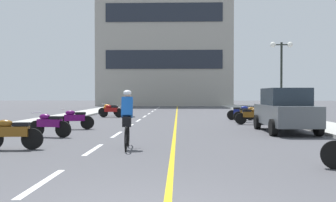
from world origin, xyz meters
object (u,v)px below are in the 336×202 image
(motorcycle_8, at_px, (110,109))
(cyclist_rider, at_px, (127,118))
(parked_car_near, at_px, (285,110))
(motorcycle_2, at_px, (49,124))
(motorcycle_6, at_px, (241,112))
(motorcycle_5, at_px, (248,114))
(motorcycle_1, at_px, (12,133))
(motorcycle_4, at_px, (252,115))
(street_lamp_mid, at_px, (281,62))
(motorcycle_3, at_px, (75,119))
(motorcycle_7, at_px, (111,110))

(motorcycle_8, bearing_deg, cyclist_rider, -77.91)
(parked_car_near, relative_size, motorcycle_2, 2.51)
(parked_car_near, height_order, motorcycle_2, parked_car_near)
(motorcycle_6, bearing_deg, cyclist_rider, -113.38)
(motorcycle_2, distance_m, motorcycle_5, 11.68)
(motorcycle_1, relative_size, motorcycle_8, 1.00)
(motorcycle_4, bearing_deg, motorcycle_6, 89.57)
(parked_car_near, height_order, motorcycle_6, parked_car_near)
(motorcycle_4, relative_size, motorcycle_6, 1.01)
(street_lamp_mid, xyz_separation_m, motorcycle_1, (-11.32, -14.00, -3.20))
(street_lamp_mid, distance_m, motorcycle_5, 5.16)
(cyclist_rider, bearing_deg, motorcycle_3, 118.21)
(motorcycle_6, relative_size, motorcycle_7, 1.00)
(motorcycle_4, relative_size, motorcycle_7, 1.01)
(motorcycle_5, height_order, motorcycle_7, same)
(motorcycle_3, xyz_separation_m, motorcycle_5, (8.59, 4.76, 0.00))
(motorcycle_1, xyz_separation_m, motorcycle_5, (8.65, 10.96, 0.00))
(motorcycle_1, bearing_deg, motorcycle_2, 90.28)
(motorcycle_3, relative_size, motorcycle_5, 1.00)
(street_lamp_mid, xyz_separation_m, parked_car_near, (-2.23, -8.84, -2.76))
(parked_car_near, bearing_deg, motorcycle_4, 98.54)
(street_lamp_mid, distance_m, motorcycle_8, 12.40)
(motorcycle_8, height_order, cyclist_rider, cyclist_rider)
(motorcycle_8, bearing_deg, motorcycle_1, -88.92)
(motorcycle_4, bearing_deg, parked_car_near, -81.46)
(motorcycle_4, xyz_separation_m, motorcycle_5, (0.16, 1.80, 0.00))
(motorcycle_4, xyz_separation_m, cyclist_rider, (-5.27, -8.86, 0.41))
(motorcycle_2, bearing_deg, motorcycle_7, 89.36)
(motorcycle_3, bearing_deg, street_lamp_mid, 34.71)
(motorcycle_6, relative_size, cyclist_rider, 0.96)
(motorcycle_4, height_order, motorcycle_7, same)
(street_lamp_mid, distance_m, parked_car_near, 9.52)
(motorcycle_3, distance_m, cyclist_rider, 6.70)
(street_lamp_mid, relative_size, motorcycle_2, 2.87)
(motorcycle_7, height_order, cyclist_rider, cyclist_rider)
(street_lamp_mid, xyz_separation_m, motorcycle_6, (-2.80, -1.44, -3.20))
(motorcycle_7, xyz_separation_m, cyclist_rider, (3.10, -14.65, 0.41))
(motorcycle_3, xyz_separation_m, motorcycle_4, (8.43, 2.97, 0.00))
(motorcycle_3, distance_m, motorcycle_7, 8.75)
(street_lamp_mid, relative_size, motorcycle_8, 2.83)
(cyclist_rider, bearing_deg, parked_car_near, 39.61)
(motorcycle_5, bearing_deg, motorcycle_1, -128.27)
(motorcycle_2, xyz_separation_m, motorcycle_4, (8.51, 6.04, 0.00))
(motorcycle_4, relative_size, motorcycle_5, 1.00)
(motorcycle_1, distance_m, motorcycle_3, 6.20)
(motorcycle_1, relative_size, motorcycle_2, 1.01)
(motorcycle_3, height_order, motorcycle_6, same)
(motorcycle_5, height_order, cyclist_rider, cyclist_rider)
(motorcycle_1, height_order, motorcycle_6, same)
(motorcycle_7, bearing_deg, motorcycle_6, -15.92)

